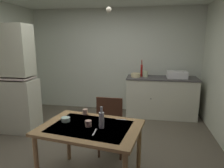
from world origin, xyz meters
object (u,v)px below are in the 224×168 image
(sink_basin, at_px, (177,74))
(glass_bottle, at_px, (102,119))
(dining_table, at_px, (91,133))
(teacup_mint, at_px, (85,112))
(mixing_bowl_counter, at_px, (136,75))
(hand_pump, at_px, (142,69))
(hutch_cabinet, at_px, (14,83))
(serving_bowl_wide, at_px, (66,119))
(chair_far_side, at_px, (111,125))

(sink_basin, xyz_separation_m, glass_bottle, (-1.17, -2.56, -0.15))
(dining_table, distance_m, teacup_mint, 0.43)
(mixing_bowl_counter, bearing_deg, hand_pump, 36.56)
(mixing_bowl_counter, bearing_deg, hutch_cabinet, -150.52)
(hutch_cabinet, xyz_separation_m, serving_bowl_wide, (1.51, -1.13, -0.19))
(sink_basin, height_order, dining_table, sink_basin)
(hand_pump, bearing_deg, mixing_bowl_counter, -143.44)
(hand_pump, relative_size, dining_table, 0.30)
(serving_bowl_wide, bearing_deg, mixing_bowl_counter, 73.00)
(sink_basin, relative_size, chair_far_side, 0.46)
(hutch_cabinet, distance_m, hand_pump, 2.74)
(hand_pump, distance_m, teacup_mint, 2.34)
(hutch_cabinet, relative_size, dining_table, 1.59)
(glass_bottle, bearing_deg, chair_far_side, 90.74)
(chair_far_side, distance_m, serving_bowl_wide, 0.79)
(hutch_cabinet, distance_m, dining_table, 2.25)
(hutch_cabinet, bearing_deg, teacup_mint, -26.76)
(sink_basin, xyz_separation_m, mixing_bowl_counter, (-0.93, -0.05, -0.03))
(chair_far_side, bearing_deg, teacup_mint, -139.36)
(hutch_cabinet, relative_size, chair_far_side, 2.13)
(sink_basin, xyz_separation_m, hand_pump, (-0.80, 0.05, 0.09))
(chair_far_side, xyz_separation_m, teacup_mint, (-0.32, -0.27, 0.28))
(mixing_bowl_counter, xyz_separation_m, serving_bowl_wide, (-0.73, -2.40, -0.20))
(dining_table, height_order, chair_far_side, chair_far_side)
(hutch_cabinet, bearing_deg, glass_bottle, -31.79)
(sink_basin, bearing_deg, serving_bowl_wide, -124.15)
(mixing_bowl_counter, bearing_deg, chair_far_side, -97.57)
(hand_pump, distance_m, glass_bottle, 2.65)
(hand_pump, relative_size, chair_far_side, 0.40)
(chair_far_side, bearing_deg, serving_bowl_wide, -131.46)
(dining_table, xyz_separation_m, glass_bottle, (0.14, -0.02, 0.20))
(hutch_cabinet, bearing_deg, hand_pump, 29.90)
(dining_table, bearing_deg, serving_bowl_wide, 165.52)
(hutch_cabinet, height_order, teacup_mint, hutch_cabinet)
(mixing_bowl_counter, height_order, serving_bowl_wide, mixing_bowl_counter)
(hand_pump, height_order, serving_bowl_wide, hand_pump)
(mixing_bowl_counter, height_order, teacup_mint, mixing_bowl_counter)
(dining_table, relative_size, chair_far_side, 1.34)
(teacup_mint, bearing_deg, mixing_bowl_counter, 75.16)
(dining_table, height_order, glass_bottle, glass_bottle)
(hutch_cabinet, relative_size, glass_bottle, 7.89)
(chair_far_side, bearing_deg, mixing_bowl_counter, 82.43)
(serving_bowl_wide, relative_size, glass_bottle, 0.43)
(sink_basin, xyz_separation_m, chair_far_side, (-1.17, -1.90, -0.50))
(mixing_bowl_counter, xyz_separation_m, glass_bottle, (-0.24, -2.51, -0.12))
(sink_basin, bearing_deg, hand_pump, 176.77)
(chair_far_side, height_order, serving_bowl_wide, chair_far_side)
(hand_pump, height_order, chair_far_side, hand_pump)
(dining_table, height_order, serving_bowl_wide, serving_bowl_wide)
(mixing_bowl_counter, height_order, chair_far_side, mixing_bowl_counter)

